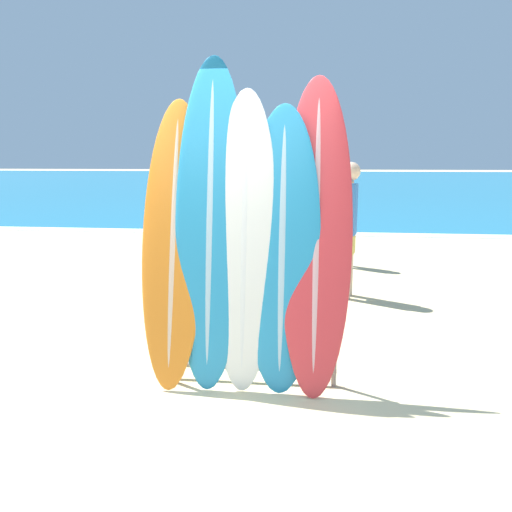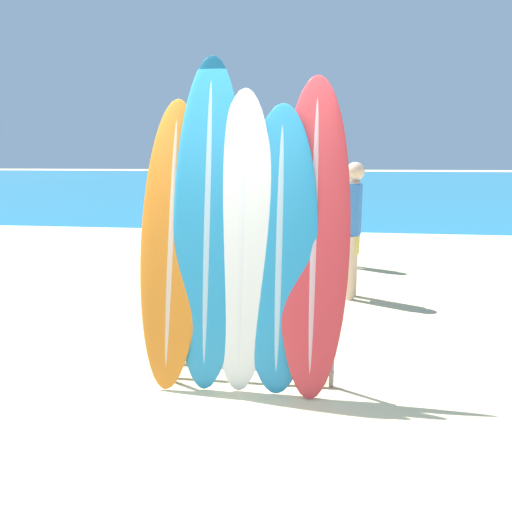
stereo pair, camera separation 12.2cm
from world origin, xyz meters
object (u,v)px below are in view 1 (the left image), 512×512
person_near_water (347,218)px  person_far_right (266,212)px  surfboard_slot_0 (174,242)px  surfboard_slot_4 (316,233)px  person_far_left (349,225)px  surfboard_slot_2 (245,240)px  surfboard_slot_3 (282,248)px  surfboard_rack (245,327)px  surfboard_slot_1 (210,223)px  person_mid_beach (178,234)px

person_near_water → person_far_right: person_far_right is taller
surfboard_slot_0 → surfboard_slot_4: surfboard_slot_4 is taller
person_near_water → person_far_left: bearing=174.3°
surfboard_slot_2 → surfboard_slot_3: size_ratio=1.05×
surfboard_slot_4 → person_near_water: (0.53, 4.54, -0.41)m
surfboard_slot_3 → person_far_right: (-0.62, 5.15, -0.27)m
surfboard_slot_0 → person_far_left: surfboard_slot_0 is taller
person_near_water → surfboard_rack: bearing=163.8°
surfboard_slot_1 → person_far_left: bearing=64.2°
surfboard_rack → person_near_water: person_near_water is taller
surfboard_rack → surfboard_slot_2: surfboard_slot_2 is taller
surfboard_rack → person_far_right: 5.19m
surfboard_slot_3 → person_mid_beach: bearing=123.1°
surfboard_rack → surfboard_slot_1: bearing=170.2°
surfboard_slot_2 → person_near_water: size_ratio=1.56×
surfboard_slot_1 → surfboard_slot_4: surfboard_slot_1 is taller
surfboard_slot_4 → person_mid_beach: 2.79m
surfboard_rack → person_mid_beach: person_mid_beach is taller
surfboard_rack → person_mid_beach: (-1.15, 2.24, 0.40)m
surfboard_rack → person_far_right: size_ratio=0.95×
person_far_left → person_far_right: bearing=-139.3°
surfboard_rack → person_near_water: 4.75m
surfboard_slot_2 → surfboard_slot_4: 0.56m
surfboard_slot_1 → surfboard_slot_3: surfboard_slot_1 is taller
surfboard_slot_2 → person_far_right: (-0.32, 5.15, -0.32)m
surfboard_rack → surfboard_slot_4: size_ratio=0.60×
person_near_water → person_far_left: 1.94m
surfboard_slot_1 → person_near_water: (1.36, 4.56, -0.48)m
surfboard_slot_4 → person_far_left: bearing=80.5°
person_far_right → surfboard_slot_1: bearing=-12.7°
surfboard_rack → person_far_right: person_far_right is taller
surfboard_rack → person_far_right: bearing=93.6°
surfboard_slot_4 → surfboard_slot_1: bearing=-178.6°
surfboard_slot_0 → surfboard_slot_3: size_ratio=1.03×
surfboard_slot_1 → person_mid_beach: (-0.88, 2.19, -0.43)m
surfboard_slot_0 → person_near_water: (1.66, 4.57, -0.32)m
person_mid_beach → surfboard_slot_1: bearing=-109.5°
surfboard_rack → person_far_left: size_ratio=0.84×
person_mid_beach → surfboard_slot_4: bearing=-93.1°
surfboard_slot_1 → surfboard_slot_3: bearing=-3.0°
surfboard_slot_2 → surfboard_slot_3: 0.30m
surfboard_slot_2 → person_mid_beach: surfboard_slot_2 is taller
surfboard_rack → surfboard_slot_4: surfboard_slot_4 is taller
person_near_water → person_far_right: (-1.41, 0.56, 0.03)m
surfboard_slot_0 → surfboard_slot_2: bearing=-2.0°
person_far_left → surfboard_slot_1: bearing=-13.0°
surfboard_rack → surfboard_slot_3: surfboard_slot_3 is taller
surfboard_rack → surfboard_slot_4: (0.56, 0.07, 0.76)m
surfboard_slot_3 → surfboard_slot_0: bearing=178.5°
surfboard_slot_3 → surfboard_slot_2: bearing=179.5°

